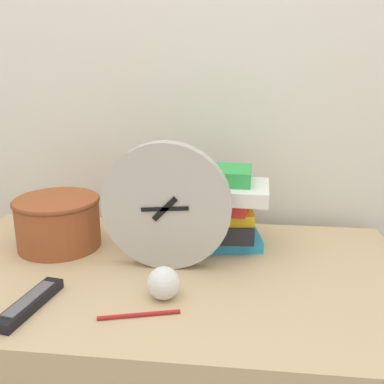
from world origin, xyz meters
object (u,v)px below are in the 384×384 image
(book_stack, at_px, (213,209))
(tv_remote, at_px, (30,303))
(crumpled_paper_ball, at_px, (164,283))
(desk_clock, at_px, (166,206))
(basket, at_px, (58,221))
(pen, at_px, (139,315))

(book_stack, height_order, tv_remote, book_stack)
(book_stack, xyz_separation_m, crumpled_paper_ball, (-0.08, -0.28, -0.06))
(desk_clock, distance_m, tv_remote, 0.35)
(tv_remote, xyz_separation_m, crumpled_paper_ball, (0.25, 0.07, 0.02))
(basket, distance_m, crumpled_paper_ball, 0.39)
(basket, bearing_deg, book_stack, 8.30)
(desk_clock, xyz_separation_m, book_stack, (0.10, 0.14, -0.05))
(book_stack, xyz_separation_m, basket, (-0.39, -0.06, -0.03))
(desk_clock, height_order, book_stack, desk_clock)
(book_stack, relative_size, crumpled_paper_ball, 3.98)
(basket, xyz_separation_m, crumpled_paper_ball, (0.31, -0.23, -0.04))
(desk_clock, relative_size, pen, 1.94)
(desk_clock, xyz_separation_m, pen, (-0.02, -0.22, -0.14))
(desk_clock, distance_m, book_stack, 0.18)
(basket, bearing_deg, tv_remote, -78.41)
(basket, height_order, tv_remote, basket)
(tv_remote, bearing_deg, basket, 101.59)
(book_stack, height_order, basket, book_stack)
(pen, bearing_deg, crumpled_paper_ball, 64.81)
(basket, xyz_separation_m, pen, (0.28, -0.30, -0.07))
(desk_clock, relative_size, tv_remote, 1.60)
(book_stack, relative_size, basket, 1.23)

